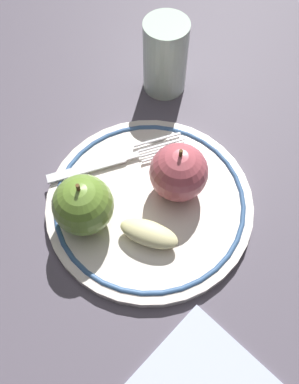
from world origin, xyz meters
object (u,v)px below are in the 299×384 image
object	(u,v)px
plate	(149,203)
fork	(114,161)
apple_red_whole	(83,205)
apple_second_whole	(179,172)
apple_slice_front	(149,233)
drinking_glass	(165,57)

from	to	relation	value
plate	fork	bearing A→B (deg)	-35.84
apple_red_whole	apple_second_whole	distance (m)	0.11
fork	apple_slice_front	bearing A→B (deg)	-85.76
apple_red_whole	apple_slice_front	world-z (taller)	apple_red_whole
apple_slice_front	fork	world-z (taller)	apple_slice_front
apple_red_whole	apple_second_whole	xyz separation A→B (m)	(-0.09, -0.07, 0.00)
apple_red_whole	apple_slice_front	xyz separation A→B (m)	(-0.08, 0.00, -0.02)
apple_red_whole	apple_second_whole	world-z (taller)	same
apple_red_whole	plate	bearing A→B (deg)	-145.87
plate	fork	xyz separation A→B (m)	(0.06, -0.04, 0.01)
plate	apple_second_whole	world-z (taller)	apple_second_whole
apple_slice_front	apple_second_whole	bearing A→B (deg)	83.15
plate	drinking_glass	size ratio (longest dim) A/B	2.34
fork	drinking_glass	bearing A→B (deg)	46.93
fork	drinking_glass	distance (m)	0.16
apple_slice_front	drinking_glass	distance (m)	0.25
fork	drinking_glass	size ratio (longest dim) A/B	1.51
plate	apple_red_whole	bearing A→B (deg)	34.13
plate	apple_red_whole	distance (m)	0.09
plate	apple_red_whole	size ratio (longest dim) A/B	3.24
apple_second_whole	fork	bearing A→B (deg)	-10.12
apple_second_whole	apple_slice_front	size ratio (longest dim) A/B	1.13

